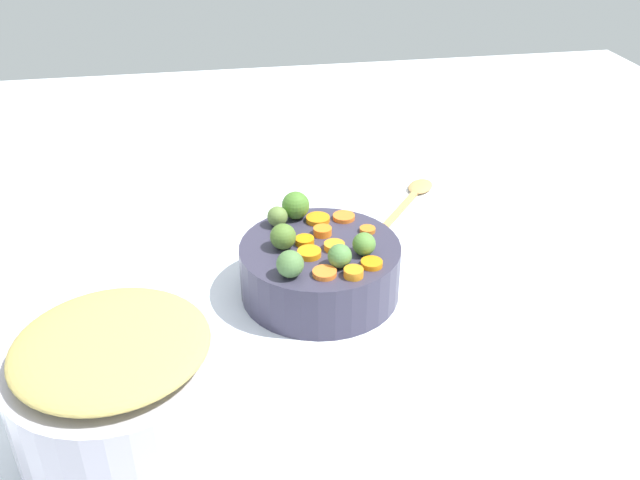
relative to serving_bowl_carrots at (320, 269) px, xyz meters
The scene contains 22 objects.
tabletop 0.08m from the serving_bowl_carrots, 114.31° to the left, with size 2.40×2.40×0.02m, color silver.
serving_bowl_carrots is the anchor object (origin of this frame).
metal_pot 0.38m from the serving_bowl_carrots, 135.84° to the left, with size 0.23×0.23×0.14m, color #B4B1C1.
stuffing_mound 0.40m from the serving_bowl_carrots, 135.84° to the left, with size 0.20×0.20×0.03m, color tan.
carrot_slice_0 0.05m from the serving_bowl_carrots, 64.34° to the left, with size 0.03×0.03×0.01m, color orange.
carrot_slice_1 0.09m from the serving_bowl_carrots, 69.74° to the right, with size 0.02×0.02×0.01m, color orange.
carrot_slice_2 0.10m from the serving_bowl_carrots, 160.42° to the right, with size 0.03×0.03×0.01m, color orange.
carrot_slice_3 0.10m from the serving_bowl_carrots, 34.45° to the right, with size 0.03×0.03×0.01m, color orange.
carrot_slice_4 0.10m from the serving_bowl_carrots, 136.82° to the right, with size 0.03×0.03×0.01m, color orange.
carrot_slice_5 0.06m from the serving_bowl_carrots, 16.66° to the right, with size 0.03×0.03×0.01m, color orange.
carrot_slice_6 0.05m from the serving_bowl_carrots, 122.26° to the right, with size 0.03×0.03×0.01m, color orange.
carrot_slice_7 0.09m from the serving_bowl_carrots, ahead, with size 0.04×0.04×0.01m, color orange.
carrot_slice_8 0.09m from the serving_bowl_carrots, behind, with size 0.03×0.03×0.01m, color orange.
carrot_slice_9 0.06m from the serving_bowl_carrots, 143.06° to the left, with size 0.03×0.03×0.01m, color orange.
brussels_sprout_0 0.08m from the serving_bowl_carrots, 163.54° to the right, with size 0.03×0.03×0.03m, color #4E803F.
brussels_sprout_1 0.11m from the serving_bowl_carrots, 13.73° to the left, with size 0.04×0.04×0.04m, color #497B2B.
brussels_sprout_2 0.08m from the serving_bowl_carrots, 86.21° to the left, with size 0.04×0.04×0.04m, color #50742D.
brussels_sprout_3 0.11m from the serving_bowl_carrots, 39.30° to the left, with size 0.03×0.03×0.03m, color olive.
brussels_sprout_4 0.09m from the serving_bowl_carrots, 119.95° to the right, with size 0.03×0.03×0.03m, color #528336.
brussels_sprout_5 0.11m from the serving_bowl_carrots, 141.10° to the left, with size 0.04×0.04×0.04m, color #4F7940.
wooden_spoon 0.35m from the serving_bowl_carrots, 39.38° to the right, with size 0.25×0.20×0.01m.
dish_towel 0.45m from the serving_bowl_carrots, 100.31° to the left, with size 0.15×0.12×0.01m, color #9BA9B8.
Camera 1 is at (-0.83, 0.10, 0.63)m, focal length 38.97 mm.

